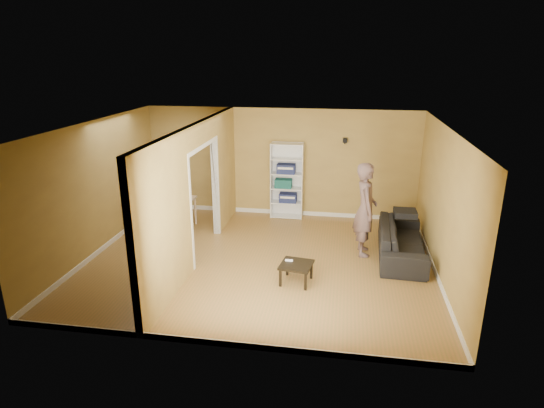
{
  "coord_description": "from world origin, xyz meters",
  "views": [
    {
      "loc": [
        1.51,
        -7.83,
        3.8
      ],
      "look_at": [
        0.2,
        0.2,
        1.1
      ],
      "focal_mm": 30.0,
      "sensor_mm": 36.0,
      "label": 1
    }
  ],
  "objects_px": {
    "person": "(366,201)",
    "sofa": "(402,236)",
    "chair_left": "(137,207)",
    "coffee_table": "(296,266)",
    "chair_near": "(159,215)",
    "bookshelf": "(287,180)",
    "chair_far": "(179,200)",
    "dining_table": "(169,202)"
  },
  "relations": [
    {
      "from": "coffee_table",
      "to": "chair_near",
      "type": "xyz_separation_m",
      "value": [
        -3.16,
        1.61,
        0.19
      ]
    },
    {
      "from": "bookshelf",
      "to": "chair_far",
      "type": "distance_m",
      "value": 2.63
    },
    {
      "from": "coffee_table",
      "to": "chair_left",
      "type": "bearing_deg",
      "value": 151.59
    },
    {
      "from": "sofa",
      "to": "coffee_table",
      "type": "height_order",
      "value": "sofa"
    },
    {
      "from": "chair_near",
      "to": "chair_far",
      "type": "xyz_separation_m",
      "value": [
        0.04,
        1.13,
        -0.0
      ]
    },
    {
      "from": "sofa",
      "to": "chair_far",
      "type": "xyz_separation_m",
      "value": [
        -5.04,
        1.32,
        0.07
      ]
    },
    {
      "from": "coffee_table",
      "to": "sofa",
      "type": "bearing_deg",
      "value": 36.54
    },
    {
      "from": "person",
      "to": "dining_table",
      "type": "height_order",
      "value": "person"
    },
    {
      "from": "bookshelf",
      "to": "coffee_table",
      "type": "distance_m",
      "value": 3.46
    },
    {
      "from": "chair_left",
      "to": "chair_near",
      "type": "distance_m",
      "value": 0.88
    },
    {
      "from": "dining_table",
      "to": "bookshelf",
      "type": "bearing_deg",
      "value": 24.91
    },
    {
      "from": "person",
      "to": "chair_far",
      "type": "relative_size",
      "value": 2.23
    },
    {
      "from": "person",
      "to": "coffee_table",
      "type": "bearing_deg",
      "value": 134.6
    },
    {
      "from": "bookshelf",
      "to": "chair_left",
      "type": "xyz_separation_m",
      "value": [
        -3.29,
        -1.24,
        -0.45
      ]
    },
    {
      "from": "sofa",
      "to": "chair_far",
      "type": "distance_m",
      "value": 5.21
    },
    {
      "from": "person",
      "to": "sofa",
      "type": "bearing_deg",
      "value": -96.79
    },
    {
      "from": "sofa",
      "to": "chair_left",
      "type": "relative_size",
      "value": 2.36
    },
    {
      "from": "dining_table",
      "to": "chair_far",
      "type": "height_order",
      "value": "chair_far"
    },
    {
      "from": "bookshelf",
      "to": "chair_left",
      "type": "bearing_deg",
      "value": -159.32
    },
    {
      "from": "chair_near",
      "to": "coffee_table",
      "type": "bearing_deg",
      "value": -20.06
    },
    {
      "from": "chair_left",
      "to": "chair_far",
      "type": "xyz_separation_m",
      "value": [
        0.77,
        0.63,
        0.03
      ]
    },
    {
      "from": "chair_near",
      "to": "chair_far",
      "type": "relative_size",
      "value": 1.0
    },
    {
      "from": "sofa",
      "to": "coffee_table",
      "type": "bearing_deg",
      "value": 129.2
    },
    {
      "from": "chair_far",
      "to": "person",
      "type": "bearing_deg",
      "value": -172.48
    },
    {
      "from": "sofa",
      "to": "chair_left",
      "type": "height_order",
      "value": "chair_left"
    },
    {
      "from": "person",
      "to": "coffee_table",
      "type": "distance_m",
      "value": 2.02
    },
    {
      "from": "person",
      "to": "bookshelf",
      "type": "distance_m",
      "value": 2.62
    },
    {
      "from": "bookshelf",
      "to": "chair_far",
      "type": "height_order",
      "value": "bookshelf"
    },
    {
      "from": "bookshelf",
      "to": "coffee_table",
      "type": "relative_size",
      "value": 3.44
    },
    {
      "from": "person",
      "to": "coffee_table",
      "type": "relative_size",
      "value": 4.09
    },
    {
      "from": "chair_far",
      "to": "chair_near",
      "type": "bearing_deg",
      "value": 112.25
    },
    {
      "from": "sofa",
      "to": "bookshelf",
      "type": "bearing_deg",
      "value": 55.26
    },
    {
      "from": "bookshelf",
      "to": "coffee_table",
      "type": "height_order",
      "value": "bookshelf"
    },
    {
      "from": "chair_left",
      "to": "coffee_table",
      "type": "bearing_deg",
      "value": 60.42
    },
    {
      "from": "sofa",
      "to": "coffee_table",
      "type": "xyz_separation_m",
      "value": [
        -1.92,
        -1.42,
        -0.11
      ]
    },
    {
      "from": "dining_table",
      "to": "chair_near",
      "type": "relative_size",
      "value": 1.12
    },
    {
      "from": "dining_table",
      "to": "chair_near",
      "type": "distance_m",
      "value": 0.57
    },
    {
      "from": "person",
      "to": "coffee_table",
      "type": "height_order",
      "value": "person"
    },
    {
      "from": "chair_left",
      "to": "chair_near",
      "type": "xyz_separation_m",
      "value": [
        0.73,
        -0.49,
        0.03
      ]
    },
    {
      "from": "bookshelf",
      "to": "chair_far",
      "type": "bearing_deg",
      "value": -166.35
    },
    {
      "from": "chair_left",
      "to": "chair_near",
      "type": "relative_size",
      "value": 0.94
    },
    {
      "from": "bookshelf",
      "to": "chair_near",
      "type": "height_order",
      "value": "bookshelf"
    }
  ]
}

